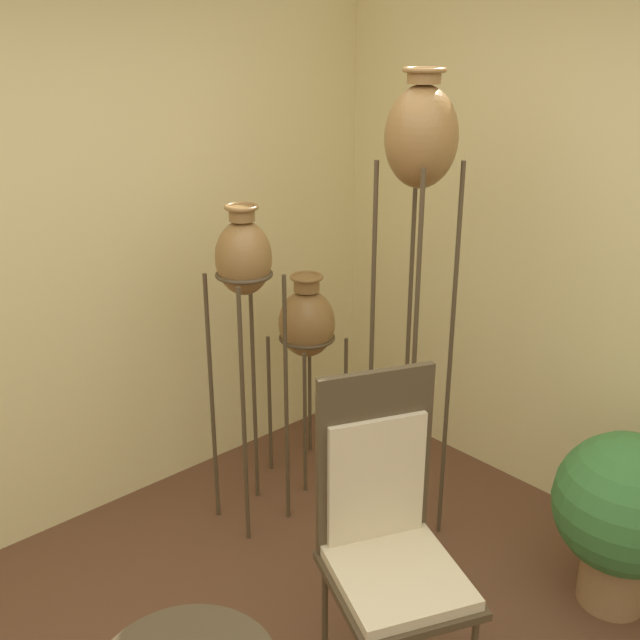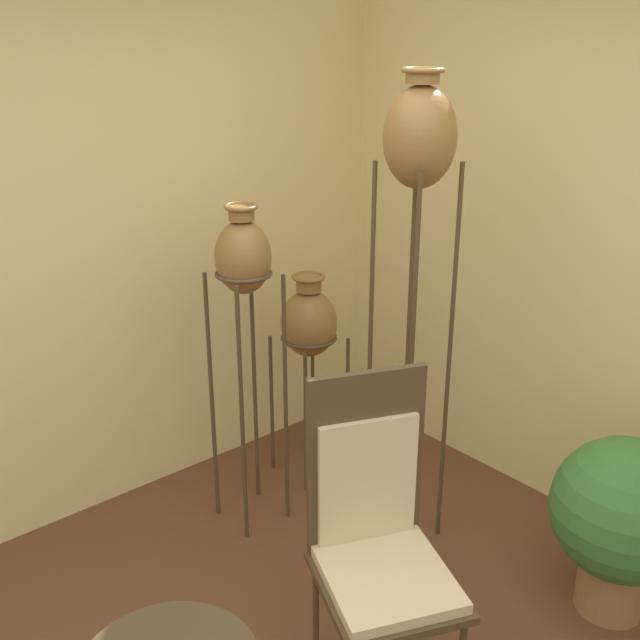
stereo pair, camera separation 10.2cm
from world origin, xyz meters
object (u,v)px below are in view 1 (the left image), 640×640
object	(u,v)px
chair	(387,529)
potted_plant	(625,511)
vase_stand_short	(307,325)
vase_stand_tall	(420,153)
vase_stand_medium	(244,269)

from	to	relation	value
chair	potted_plant	size ratio (longest dim) A/B	1.55
vase_stand_short	vase_stand_tall	bearing A→B (deg)	-91.44
vase_stand_tall	vase_stand_short	bearing A→B (deg)	88.56
potted_plant	chair	bearing A→B (deg)	159.25
chair	vase_stand_short	bearing A→B (deg)	82.73
vase_stand_short	chair	world-z (taller)	chair
vase_stand_short	potted_plant	xyz separation A→B (m)	(0.28, -1.64, -0.41)
vase_stand_tall	vase_stand_short	world-z (taller)	vase_stand_tall
vase_stand_medium	chair	distance (m)	1.32
vase_stand_medium	vase_stand_short	xyz separation A→B (m)	(0.49, 0.14, -0.44)
vase_stand_medium	chair	bearing A→B (deg)	-102.73
vase_stand_short	potted_plant	distance (m)	1.72
potted_plant	vase_stand_medium	bearing A→B (deg)	116.81
vase_stand_tall	chair	distance (m)	1.47
chair	potted_plant	world-z (taller)	chair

